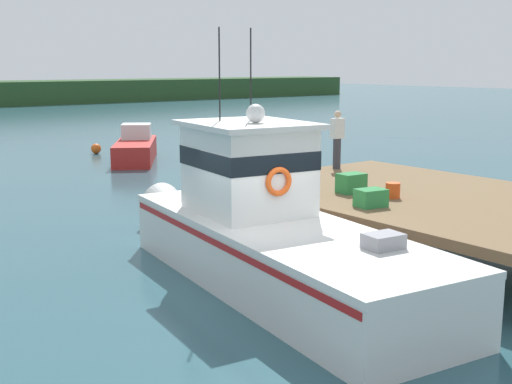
% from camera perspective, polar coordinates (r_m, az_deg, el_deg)
% --- Properties ---
extents(ground_plane, '(200.00, 200.00, 0.00)m').
position_cam_1_polar(ground_plane, '(12.57, 0.69, -8.13)').
color(ground_plane, '#2D5660').
extents(dock, '(6.00, 9.00, 1.20)m').
position_cam_1_polar(dock, '(15.65, 14.56, -0.62)').
color(dock, '#4C3D2D').
rests_on(dock, ground).
extents(main_fishing_boat, '(3.62, 9.96, 4.80)m').
position_cam_1_polar(main_fishing_boat, '(12.71, 0.72, -3.18)').
color(main_fishing_boat, silver).
rests_on(main_fishing_boat, ground).
extents(crate_stack_near_edge, '(0.64, 0.50, 0.45)m').
position_cam_1_polar(crate_stack_near_edge, '(16.55, 2.17, 1.58)').
color(crate_stack_near_edge, '#2D8442').
rests_on(crate_stack_near_edge, dock).
extents(crate_single_by_cleat, '(0.64, 0.49, 0.45)m').
position_cam_1_polar(crate_single_by_cleat, '(15.38, 8.15, 0.76)').
color(crate_single_by_cleat, '#2D8442').
rests_on(crate_single_by_cleat, dock).
extents(crate_single_far, '(0.67, 0.54, 0.37)m').
position_cam_1_polar(crate_single_far, '(13.94, 9.79, -0.50)').
color(crate_single_far, '#2D8442').
rests_on(crate_single_far, dock).
extents(bait_bucket, '(0.32, 0.32, 0.34)m').
position_cam_1_polar(bait_bucket, '(14.94, 11.62, 0.14)').
color(bait_bucket, '#E04C19').
rests_on(bait_bucket, dock).
extents(deckhand_by_the_boat, '(0.36, 0.22, 1.63)m').
position_cam_1_polar(deckhand_by_the_boat, '(18.84, 6.96, 4.58)').
color(deckhand_by_the_boat, '#383842').
rests_on(deckhand_by_the_boat, dock).
extents(moored_boat_outer_mooring, '(4.28, 5.75, 1.54)m').
position_cam_1_polar(moored_boat_outer_mooring, '(29.52, -10.21, 3.74)').
color(moored_boat_outer_mooring, red).
rests_on(moored_boat_outer_mooring, ground).
extents(mooring_buoy_channel_marker, '(0.47, 0.47, 0.47)m').
position_cam_1_polar(mooring_buoy_channel_marker, '(32.06, -13.52, 3.63)').
color(mooring_buoy_channel_marker, '#EA5B19').
rests_on(mooring_buoy_channel_marker, ground).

